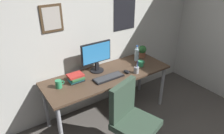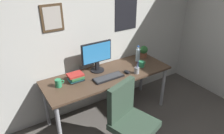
{
  "view_description": "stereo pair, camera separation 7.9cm",
  "coord_description": "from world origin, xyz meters",
  "px_view_note": "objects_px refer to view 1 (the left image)",
  "views": [
    {
      "loc": [
        -1.22,
        -0.44,
        2.17
      ],
      "look_at": [
        0.19,
        1.64,
        0.87
      ],
      "focal_mm": 33.55,
      "sensor_mm": 36.0,
      "label": 1
    },
    {
      "loc": [
        -1.15,
        -0.48,
        2.17
      ],
      "look_at": [
        0.19,
        1.64,
        0.87
      ],
      "focal_mm": 33.55,
      "sensor_mm": 36.0,
      "label": 2
    }
  ],
  "objects_px": {
    "pen_cup": "(136,70)",
    "water_bottle": "(137,54)",
    "computer_mouse": "(127,72)",
    "coffee_mug_near": "(141,63)",
    "book_stack_left": "(76,78)",
    "office_chair": "(131,118)",
    "coffee_mug_far": "(59,84)",
    "monitor": "(96,56)",
    "keyboard": "(109,78)",
    "potted_plant": "(142,51)"
  },
  "relations": [
    {
      "from": "office_chair",
      "to": "keyboard",
      "type": "xyz_separation_m",
      "value": [
        0.1,
        0.62,
        0.21
      ]
    },
    {
      "from": "coffee_mug_near",
      "to": "pen_cup",
      "type": "bearing_deg",
      "value": -146.8
    },
    {
      "from": "coffee_mug_near",
      "to": "book_stack_left",
      "type": "bearing_deg",
      "value": 172.16
    },
    {
      "from": "water_bottle",
      "to": "keyboard",
      "type": "bearing_deg",
      "value": -161.7
    },
    {
      "from": "coffee_mug_far",
      "to": "pen_cup",
      "type": "height_order",
      "value": "pen_cup"
    },
    {
      "from": "monitor",
      "to": "book_stack_left",
      "type": "relative_size",
      "value": 2.25
    },
    {
      "from": "office_chair",
      "to": "book_stack_left",
      "type": "distance_m",
      "value": 0.88
    },
    {
      "from": "computer_mouse",
      "to": "coffee_mug_far",
      "type": "relative_size",
      "value": 0.92
    },
    {
      "from": "pen_cup",
      "to": "water_bottle",
      "type": "bearing_deg",
      "value": 49.61
    },
    {
      "from": "office_chair",
      "to": "water_bottle",
      "type": "distance_m",
      "value": 1.19
    },
    {
      "from": "keyboard",
      "to": "computer_mouse",
      "type": "relative_size",
      "value": 3.91
    },
    {
      "from": "office_chair",
      "to": "coffee_mug_near",
      "type": "xyz_separation_m",
      "value": [
        0.71,
        0.65,
        0.24
      ]
    },
    {
      "from": "computer_mouse",
      "to": "office_chair",
      "type": "bearing_deg",
      "value": -123.54
    },
    {
      "from": "coffee_mug_near",
      "to": "pen_cup",
      "type": "relative_size",
      "value": 0.62
    },
    {
      "from": "office_chair",
      "to": "monitor",
      "type": "height_order",
      "value": "monitor"
    },
    {
      "from": "coffee_mug_near",
      "to": "coffee_mug_far",
      "type": "distance_m",
      "value": 1.26
    },
    {
      "from": "monitor",
      "to": "book_stack_left",
      "type": "bearing_deg",
      "value": -163.94
    },
    {
      "from": "monitor",
      "to": "coffee_mug_near",
      "type": "xyz_separation_m",
      "value": [
        0.62,
        -0.25,
        -0.19
      ]
    },
    {
      "from": "keyboard",
      "to": "coffee_mug_near",
      "type": "height_order",
      "value": "coffee_mug_near"
    },
    {
      "from": "computer_mouse",
      "to": "coffee_mug_near",
      "type": "distance_m",
      "value": 0.31
    },
    {
      "from": "computer_mouse",
      "to": "water_bottle",
      "type": "distance_m",
      "value": 0.46
    },
    {
      "from": "pen_cup",
      "to": "book_stack_left",
      "type": "xyz_separation_m",
      "value": [
        -0.81,
        0.27,
        -0.0
      ]
    },
    {
      "from": "computer_mouse",
      "to": "keyboard",
      "type": "bearing_deg",
      "value": 177.38
    },
    {
      "from": "water_bottle",
      "to": "book_stack_left",
      "type": "distance_m",
      "value": 1.08
    },
    {
      "from": "water_bottle",
      "to": "coffee_mug_near",
      "type": "distance_m",
      "value": 0.21
    },
    {
      "from": "keyboard",
      "to": "water_bottle",
      "type": "height_order",
      "value": "water_bottle"
    },
    {
      "from": "coffee_mug_near",
      "to": "book_stack_left",
      "type": "distance_m",
      "value": 1.02
    },
    {
      "from": "office_chair",
      "to": "computer_mouse",
      "type": "bearing_deg",
      "value": 56.46
    },
    {
      "from": "monitor",
      "to": "coffee_mug_near",
      "type": "relative_size",
      "value": 3.68
    },
    {
      "from": "coffee_mug_near",
      "to": "computer_mouse",
      "type": "bearing_deg",
      "value": -171.1
    },
    {
      "from": "monitor",
      "to": "pen_cup",
      "type": "relative_size",
      "value": 2.3
    },
    {
      "from": "monitor",
      "to": "water_bottle",
      "type": "distance_m",
      "value": 0.72
    },
    {
      "from": "book_stack_left",
      "to": "keyboard",
      "type": "bearing_deg",
      "value": -23.29
    },
    {
      "from": "computer_mouse",
      "to": "coffee_mug_near",
      "type": "relative_size",
      "value": 0.88
    },
    {
      "from": "computer_mouse",
      "to": "book_stack_left",
      "type": "bearing_deg",
      "value": 165.12
    },
    {
      "from": "book_stack_left",
      "to": "potted_plant",
      "type": "bearing_deg",
      "value": 5.27
    },
    {
      "from": "coffee_mug_near",
      "to": "coffee_mug_far",
      "type": "height_order",
      "value": "coffee_mug_far"
    },
    {
      "from": "monitor",
      "to": "potted_plant",
      "type": "distance_m",
      "value": 0.89
    },
    {
      "from": "monitor",
      "to": "pen_cup",
      "type": "xyz_separation_m",
      "value": [
        0.43,
        -0.38,
        -0.19
      ]
    },
    {
      "from": "book_stack_left",
      "to": "office_chair",
      "type": "bearing_deg",
      "value": -69.19
    },
    {
      "from": "computer_mouse",
      "to": "water_bottle",
      "type": "bearing_deg",
      "value": 32.09
    },
    {
      "from": "coffee_mug_near",
      "to": "book_stack_left",
      "type": "relative_size",
      "value": 0.61
    },
    {
      "from": "keyboard",
      "to": "book_stack_left",
      "type": "height_order",
      "value": "book_stack_left"
    },
    {
      "from": "monitor",
      "to": "keyboard",
      "type": "bearing_deg",
      "value": -85.91
    },
    {
      "from": "pen_cup",
      "to": "monitor",
      "type": "bearing_deg",
      "value": 138.86
    },
    {
      "from": "keyboard",
      "to": "water_bottle",
      "type": "bearing_deg",
      "value": 18.3
    },
    {
      "from": "office_chair",
      "to": "book_stack_left",
      "type": "bearing_deg",
      "value": 110.81
    },
    {
      "from": "monitor",
      "to": "potted_plant",
      "type": "bearing_deg",
      "value": 0.41
    },
    {
      "from": "computer_mouse",
      "to": "coffee_mug_near",
      "type": "xyz_separation_m",
      "value": [
        0.3,
        0.05,
        0.03
      ]
    },
    {
      "from": "water_bottle",
      "to": "coffee_mug_far",
      "type": "xyz_separation_m",
      "value": [
        -1.33,
        -0.07,
        -0.05
      ]
    }
  ]
}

